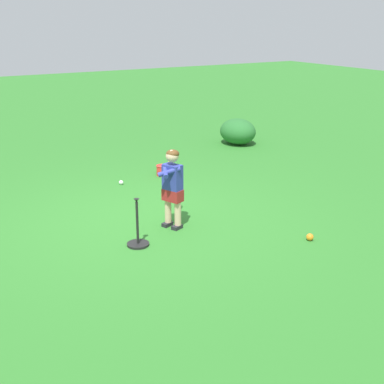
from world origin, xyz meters
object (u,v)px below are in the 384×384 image
object	(u,v)px
batting_tee	(138,238)
child_batter	(172,181)
play_ball_far_left	(121,182)
toy_bucket	(162,170)
play_ball_behind_batter	(310,237)

from	to	relation	value
batting_tee	child_batter	bearing A→B (deg)	115.29
play_ball_far_left	toy_bucket	size ratio (longest dim) A/B	0.35
child_batter	toy_bucket	size ratio (longest dim) A/B	5.00
child_batter	play_ball_far_left	size ratio (longest dim) A/B	14.36
child_batter	toy_bucket	world-z (taller)	child_batter
play_ball_far_left	child_batter	bearing A→B (deg)	-3.90
play_ball_behind_batter	play_ball_far_left	bearing A→B (deg)	-161.31
play_ball_far_left	toy_bucket	world-z (taller)	toy_bucket
child_batter	play_ball_behind_batter	size ratio (longest dim) A/B	11.54
child_batter	play_ball_far_left	world-z (taller)	child_batter
play_ball_behind_batter	batting_tee	size ratio (longest dim) A/B	0.15
play_ball_behind_batter	toy_bucket	size ratio (longest dim) A/B	0.43
play_ball_far_left	batting_tee	bearing A→B (deg)	-18.56
play_ball_far_left	toy_bucket	bearing A→B (deg)	98.40
child_batter	batting_tee	xyz separation A→B (m)	(0.31, -0.67, -0.55)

